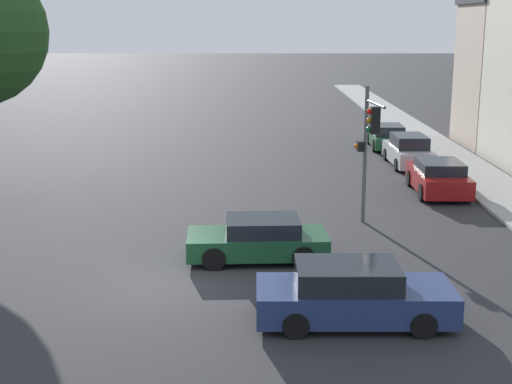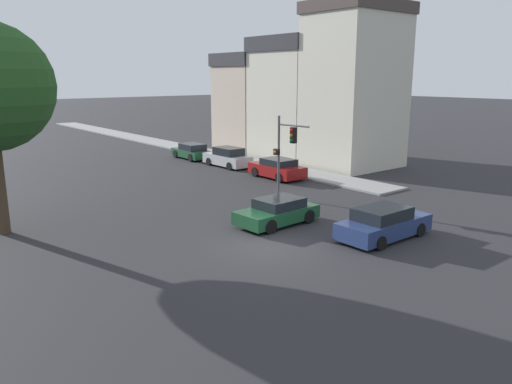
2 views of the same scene
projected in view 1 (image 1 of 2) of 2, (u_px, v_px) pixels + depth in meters
The scene contains 8 objects.
ground_plane at pixel (165, 286), 19.37m from camera, with size 300.00×300.00×0.00m, color #28282B.
sidewalk_strip at pixel (397, 121), 51.24m from camera, with size 2.88×60.00×0.13m.
traffic_signal at pixel (367, 136), 24.37m from camera, with size 0.68×2.42×4.87m.
crossing_car_0 at pixel (351, 295), 16.94m from camera, with size 4.68×2.05×1.45m.
crossing_car_1 at pixel (257, 239), 21.45m from camera, with size 4.28×2.18×1.29m.
parked_car_0 at pixel (437, 177), 29.75m from camera, with size 2.13×4.38×1.41m.
parked_car_1 at pixel (407, 151), 35.56m from camera, with size 1.90×4.52×1.57m.
parked_car_2 at pixel (386, 137), 40.60m from camera, with size 2.06×4.30×1.34m.
Camera 1 is at (2.44, -18.25, 6.99)m, focal length 50.00 mm.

